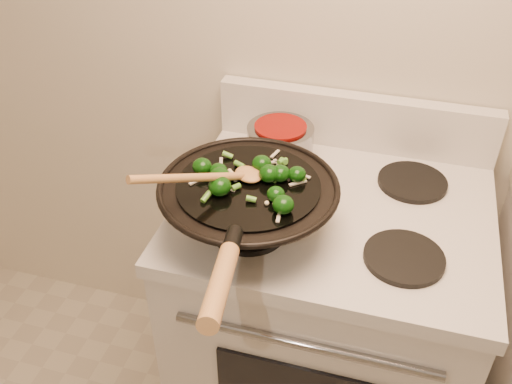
# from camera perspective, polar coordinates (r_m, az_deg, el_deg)

# --- Properties ---
(stove) EXTENTS (0.78, 0.67, 1.08)m
(stove) POSITION_cam_1_polar(r_m,az_deg,el_deg) (1.75, 6.66, -13.00)
(stove) COLOR silver
(stove) RESTS_ON ground
(wok) EXTENTS (0.41, 0.68, 0.22)m
(wok) POSITION_cam_1_polar(r_m,az_deg,el_deg) (1.30, -0.77, -1.30)
(wok) COLOR black
(wok) RESTS_ON stove
(stirfry) EXTENTS (0.27, 0.27, 0.04)m
(stirfry) POSITION_cam_1_polar(r_m,az_deg,el_deg) (1.26, -0.63, 1.40)
(stirfry) COLOR #0B3308
(stirfry) RESTS_ON wok
(wooden_spoon) EXTENTS (0.22, 0.28, 0.13)m
(wooden_spoon) POSITION_cam_1_polar(r_m,az_deg,el_deg) (1.23, -3.93, 1.59)
(wooden_spoon) COLOR #B57E47
(wooden_spoon) RESTS_ON wok
(saucepan) EXTENTS (0.18, 0.29, 0.11)m
(saucepan) POSITION_cam_1_polar(r_m,az_deg,el_deg) (1.55, 2.40, 4.90)
(saucepan) COLOR gray
(saucepan) RESTS_ON stove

